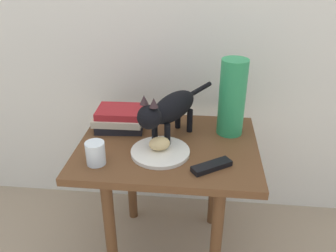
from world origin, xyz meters
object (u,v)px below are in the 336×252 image
plate (160,152)px  green_vase (232,98)px  side_table (168,163)px  cat (169,109)px  bread_roll (159,144)px  candle_jar (96,154)px  tv_remote (212,166)px  book_stack (120,119)px

plate → green_vase: 0.36m
side_table → cat: bearing=89.4°
bread_roll → candle_jar: (-0.22, -0.10, -0.00)m
candle_jar → side_table: bearing=33.9°
cat → tv_remote: bearing=-48.6°
side_table → green_vase: 0.37m
cat → green_vase: size_ratio=1.36×
plate → book_stack: (-0.19, 0.18, 0.04)m
plate → book_stack: bearing=136.4°
cat → book_stack: cat is taller
cat → candle_jar: cat is taller
book_stack → candle_jar: (-0.03, -0.27, -0.01)m
side_table → bread_roll: (-0.03, -0.07, 0.13)m
cat → tv_remote: 0.28m
bread_roll → cat: (0.03, 0.11, 0.09)m
plate → bread_roll: (-0.00, 0.01, 0.03)m
book_stack → tv_remote: size_ratio=1.48×
side_table → cat: cat is taller
bread_roll → book_stack: (-0.19, 0.18, 0.01)m
bread_roll → tv_remote: bearing=-24.0°
book_stack → side_table: bearing=-27.3°
tv_remote → bread_roll: bearing=121.8°
cat → side_table: bearing=-90.6°
plate → book_stack: book_stack is taller
book_stack → candle_jar: 0.28m
plate → bread_roll: bearing=119.1°
green_vase → plate: bearing=-143.7°
plate → cat: (0.02, 0.11, 0.13)m
plate → cat: bearing=78.9°
tv_remote → cat: bearing=97.3°
book_stack → green_vase: green_vase is taller
cat → candle_jar: size_ratio=5.01×
plate → cat: 0.17m
side_table → cat: (0.00, 0.04, 0.22)m
green_vase → tv_remote: green_vase is taller
book_stack → tv_remote: book_stack is taller
side_table → candle_jar: bearing=-146.1°
candle_jar → green_vase: bearing=30.4°
plate → green_vase: bearing=36.3°
side_table → plate: size_ratio=3.16×
green_vase → tv_remote: 0.32m
plate → side_table: bearing=73.7°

